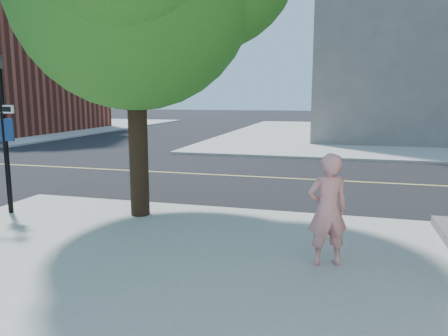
% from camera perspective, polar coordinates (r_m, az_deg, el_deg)
% --- Properties ---
extents(ground, '(140.00, 140.00, 0.00)m').
position_cam_1_polar(ground, '(11.76, -19.36, -4.15)').
color(ground, black).
rests_on(ground, ground).
extents(road_ew, '(140.00, 9.00, 0.01)m').
position_cam_1_polar(road_ew, '(15.58, -10.02, -0.46)').
color(road_ew, black).
rests_on(road_ew, ground).
extents(man_on_phone, '(0.74, 0.62, 1.72)m').
position_cam_1_polar(man_on_phone, '(6.69, 13.52, -5.38)').
color(man_on_phone, pink).
rests_on(man_on_phone, sidewalk_se).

